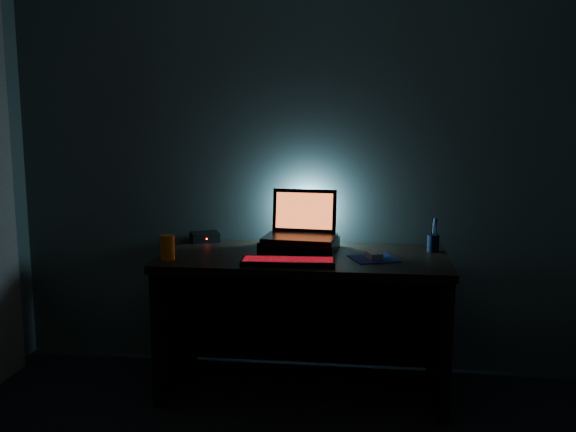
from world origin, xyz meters
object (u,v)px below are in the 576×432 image
at_px(laptop, 302,227).
at_px(juice_glass, 168,247).
at_px(pen_cup, 433,243).
at_px(mouse, 374,255).
at_px(router, 205,237).
at_px(keyboard, 288,262).

bearing_deg(laptop, juice_glass, -145.68).
distance_m(pen_cup, juice_glass, 1.41).
height_order(mouse, pen_cup, pen_cup).
xyz_separation_m(mouse, router, (-0.97, 0.34, 0.01)).
relative_size(keyboard, router, 2.39).
relative_size(laptop, juice_glass, 3.21).
height_order(keyboard, router, router).
height_order(pen_cup, router, pen_cup).
bearing_deg(mouse, laptop, 130.26).
xyz_separation_m(keyboard, juice_glass, (-0.62, 0.03, 0.05)).
bearing_deg(keyboard, mouse, 18.91).
relative_size(laptop, mouse, 3.89).
relative_size(keyboard, mouse, 4.53).
bearing_deg(juice_glass, mouse, 7.48).
bearing_deg(router, laptop, -36.05).
height_order(keyboard, pen_cup, pen_cup).
distance_m(keyboard, juice_glass, 0.63).
distance_m(juice_glass, router, 0.48).
xyz_separation_m(pen_cup, router, (-1.29, 0.12, -0.02)).
bearing_deg(router, keyboard, -67.21).
height_order(juice_glass, router, juice_glass).
bearing_deg(pen_cup, router, 174.80).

